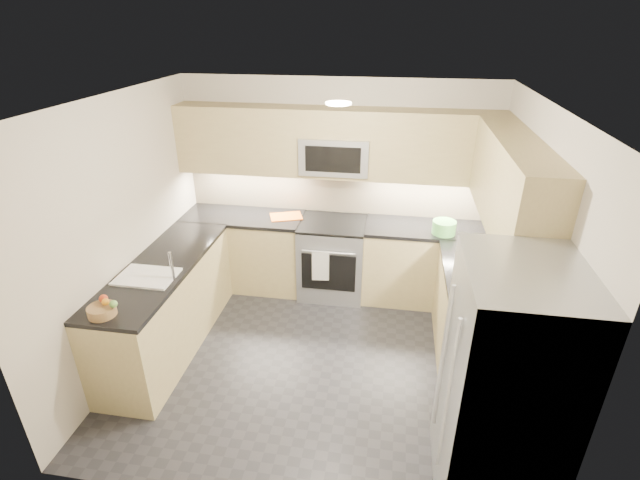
{
  "coord_description": "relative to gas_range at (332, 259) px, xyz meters",
  "views": [
    {
      "loc": [
        0.64,
        -3.59,
        3.09
      ],
      "look_at": [
        0.0,
        0.35,
        1.15
      ],
      "focal_mm": 26.0,
      "sensor_mm": 36.0,
      "label": 1
    }
  ],
  "objects": [
    {
      "name": "base_cab_back_right",
      "position": [
        1.09,
        0.02,
        -0.01
      ],
      "size": [
        1.42,
        0.6,
        0.9
      ],
      "primitive_type": "cube",
      "color": "tan",
      "rests_on": "floor"
    },
    {
      "name": "utensil_bowl",
      "position": [
        1.24,
        -0.12,
        0.56
      ],
      "size": [
        0.29,
        0.29,
        0.15
      ],
      "primitive_type": "cylinder",
      "rotation": [
        0.0,
        0.0,
        -0.17
      ],
      "color": "#4EA145",
      "rests_on": "countertop_back_right"
    },
    {
      "name": "oven_handle",
      "position": [
        0.0,
        -0.35,
        0.26
      ],
      "size": [
        0.6,
        0.02,
        0.02
      ],
      "primitive_type": "cylinder",
      "rotation": [
        0.0,
        1.57,
        0.0
      ],
      "color": "#B2B5BA",
      "rests_on": "gas_range"
    },
    {
      "name": "fruit_orange",
      "position": [
        -1.53,
        -2.1,
        0.6
      ],
      "size": [
        0.06,
        0.06,
        0.06
      ],
      "primitive_type": "sphere",
      "color": "orange",
      "rests_on": "fruit_basket"
    },
    {
      "name": "range_cooktop",
      "position": [
        0.0,
        0.0,
        0.46
      ],
      "size": [
        0.76,
        0.65,
        0.03
      ],
      "primitive_type": "cube",
      "color": "black",
      "rests_on": "gas_range"
    },
    {
      "name": "sink_basin",
      "position": [
        -1.5,
        -1.53,
        0.42
      ],
      "size": [
        0.52,
        0.38,
        0.16
      ],
      "primitive_type": "cube",
      "color": "white",
      "rests_on": "base_cab_peninsula"
    },
    {
      "name": "dish_towel_check",
      "position": [
        -0.09,
        -0.37,
        0.1
      ],
      "size": [
        0.19,
        0.04,
        0.36
      ],
      "primitive_type": "cube",
      "rotation": [
        0.0,
        0.0,
        0.11
      ],
      "color": "silver",
      "rests_on": "oven_handle"
    },
    {
      "name": "fruit_basket",
      "position": [
        -1.56,
        -2.13,
        0.52
      ],
      "size": [
        0.25,
        0.25,
        0.08
      ],
      "primitive_type": "cylinder",
      "rotation": [
        0.0,
        0.0,
        0.13
      ],
      "color": "olive",
      "rests_on": "countertop_peninsula"
    },
    {
      "name": "fruit_apple",
      "position": [
        -1.57,
        -2.07,
        0.6
      ],
      "size": [
        0.07,
        0.07,
        0.07
      ],
      "primitive_type": "sphere",
      "color": "#B73614",
      "rests_on": "fruit_basket"
    },
    {
      "name": "gas_range",
      "position": [
        0.0,
        0.0,
        0.0
      ],
      "size": [
        0.76,
        0.65,
        0.91
      ],
      "primitive_type": "cube",
      "color": "gray",
      "rests_on": "floor"
    },
    {
      "name": "countertop_back_right",
      "position": [
        1.09,
        0.02,
        0.47
      ],
      "size": [
        1.42,
        0.63,
        0.04
      ],
      "primitive_type": "cube",
      "color": "black",
      "rests_on": "base_cab_back_right"
    },
    {
      "name": "upper_cab_right",
      "position": [
        1.62,
        -1.0,
        1.37
      ],
      "size": [
        0.35,
        1.95,
        0.75
      ],
      "primitive_type": "cube",
      "color": "tan",
      "rests_on": "wall_right"
    },
    {
      "name": "floor",
      "position": [
        0.0,
        -1.28,
        -0.46
      ],
      "size": [
        3.6,
        3.2,
        0.0
      ],
      "primitive_type": "cube",
      "color": "#232328",
      "rests_on": "ground"
    },
    {
      "name": "wall_back",
      "position": [
        0.0,
        0.32,
        0.79
      ],
      "size": [
        3.6,
        0.02,
        2.5
      ],
      "primitive_type": "cube",
      "color": "#BBB2A3",
      "rests_on": "floor"
    },
    {
      "name": "backsplash_back",
      "position": [
        0.0,
        0.32,
        0.74
      ],
      "size": [
        3.6,
        0.01,
        0.51
      ],
      "primitive_type": "cube",
      "color": "tan",
      "rests_on": "wall_back"
    },
    {
      "name": "fridge_handle_left",
      "position": [
        1.08,
        -2.61,
        0.49
      ],
      "size": [
        0.02,
        0.02,
        1.2
      ],
      "primitive_type": "cylinder",
      "color": "#B2B5BA",
      "rests_on": "refrigerator"
    },
    {
      "name": "fridge_handle_right",
      "position": [
        1.08,
        -2.25,
        0.49
      ],
      "size": [
        0.02,
        0.02,
        1.2
      ],
      "primitive_type": "cylinder",
      "color": "#B2B5BA",
      "rests_on": "refrigerator"
    },
    {
      "name": "ceiling",
      "position": [
        0.0,
        -1.28,
        2.04
      ],
      "size": [
        3.6,
        3.2,
        0.02
      ],
      "primitive_type": "cube",
      "color": "beige",
      "rests_on": "wall_back"
    },
    {
      "name": "cutting_board",
      "position": [
        -0.57,
        0.05,
        0.49
      ],
      "size": [
        0.43,
        0.37,
        0.01
      ],
      "primitive_type": "cube",
      "rotation": [
        0.0,
        0.0,
        0.35
      ],
      "color": "orange",
      "rests_on": "countertop_back_left"
    },
    {
      "name": "base_cab_back_left",
      "position": [
        -1.09,
        0.02,
        -0.01
      ],
      "size": [
        1.42,
        0.6,
        0.9
      ],
      "primitive_type": "cube",
      "color": "tan",
      "rests_on": "floor"
    },
    {
      "name": "oven_door_glass",
      "position": [
        0.0,
        -0.33,
        -0.01
      ],
      "size": [
        0.62,
        0.02,
        0.45
      ],
      "primitive_type": "cube",
      "color": "black",
      "rests_on": "gas_range"
    },
    {
      "name": "wall_left",
      "position": [
        -1.8,
        -1.28,
        0.79
      ],
      "size": [
        0.02,
        3.2,
        2.5
      ],
      "primitive_type": "cube",
      "color": "#BBB2A3",
      "rests_on": "floor"
    },
    {
      "name": "countertop_right",
      "position": [
        1.5,
        -1.12,
        0.47
      ],
      "size": [
        0.63,
        1.7,
        0.04
      ],
      "primitive_type": "cube",
      "color": "black",
      "rests_on": "base_cab_right"
    },
    {
      "name": "wall_right",
      "position": [
        1.8,
        -1.28,
        0.79
      ],
      "size": [
        0.02,
        3.2,
        2.5
      ],
      "primitive_type": "cube",
      "color": "#BBB2A3",
      "rests_on": "floor"
    },
    {
      "name": "countertop_peninsula",
      "position": [
        -1.5,
        -1.28,
        0.47
      ],
      "size": [
        0.63,
        2.0,
        0.04
      ],
      "primitive_type": "cube",
      "color": "black",
      "rests_on": "base_cab_peninsula"
    },
    {
      "name": "upper_cab_back",
      "position": [
        0.0,
        0.15,
        1.37
      ],
      "size": [
        3.6,
        0.35,
        0.75
      ],
      "primitive_type": "cube",
      "color": "tan",
      "rests_on": "wall_back"
    },
    {
      "name": "microwave_door",
      "position": [
        0.0,
        -0.08,
        1.24
      ],
      "size": [
        0.6,
        0.01,
        0.28
      ],
      "primitive_type": "cube",
      "color": "black",
      "rests_on": "microwave"
    },
    {
      "name": "countertop_back_left",
      "position": [
        -1.09,
        0.02,
        0.47
      ],
      "size": [
        1.42,
        0.63,
        0.04
      ],
      "primitive_type": "cube",
      "color": "black",
      "rests_on": "base_cab_back_left"
    },
    {
      "name": "fruit_pear",
      "position": [
        -1.45,
        -2.12,
        0.6
      ],
      "size": [
        0.06,
        0.06,
        0.06
      ],
      "primitive_type": "sphere",
      "color": "#68A547",
      "rests_on": "fruit_basket"
    },
    {
      "name": "base_cab_right",
      "position": [
        1.5,
        -1.12,
        -0.01
      ],
      "size": [
        0.6,
        1.7,
        0.9
      ],
      "primitive_type": "cube",
      "color": "tan",
      "rests_on": "floor"
    },
    {
      "name": "wall_front",
      "position": [
        0.0,
        -2.88,
        0.79
      ],
      "size": [
        3.6,
        0.02,
        2.5
      ],
      "primitive_type": "cube",
      "color": "#BBB2A3",
      "rests_on": "floor"
    },
    {
      "name": "base_cab_peninsula",
      "position": [
        -1.5,
        -1.28,
        -0.01
      ],
      "size": [
        0.6,
        2.0,
        0.9
      ],
      "primitive_type": "cube",
      "color": "tan",
      "rests_on": "floor"
    },
    {
      "name": "faucet",
      "position": [
        -1.24,
        -1.53,
        0.62
      ],
      "size": [
        0.03,
        0.03,
        0.28
      ],
      "primitive_type": "cylinder",
      "color": "silver",
      "rests_on": "countertop_peninsula"
    },
    {
      "name": "backsplash_right",
      "position": [
        1.8,
        -0.82,
        0.74
      ],
      "size": [
        0.01,
        2.3,
        0.51
      ],
      "primitive_type": "cube",
      "color": "tan",
      "rests_on": "wall_right"
    },
    {
      "name": "refrigerator",
      "position": [
        1.45,
        -2.43,
        0.45
      ],
      "size": [
        0.7,
        0.9,
        1.8
      ],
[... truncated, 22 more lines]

